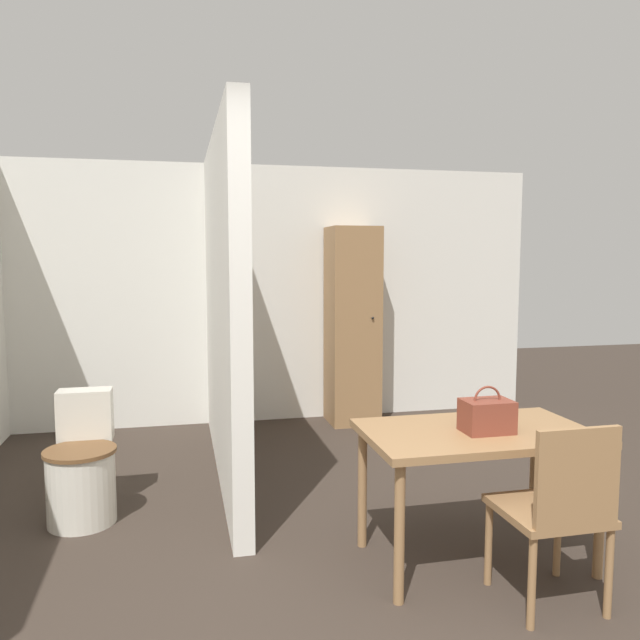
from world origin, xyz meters
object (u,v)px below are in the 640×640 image
(wooden_cabinet, at_px, (352,326))
(handbag, at_px, (487,416))
(wooden_chair, at_px, (558,507))
(toilet, at_px, (82,470))
(dining_table, at_px, (476,444))

(wooden_cabinet, bearing_deg, handbag, -92.01)
(handbag, height_order, wooden_cabinet, wooden_cabinet)
(handbag, distance_m, wooden_cabinet, 2.93)
(wooden_chair, height_order, handbag, handbag)
(handbag, bearing_deg, toilet, 153.18)
(toilet, distance_m, wooden_cabinet, 2.97)
(wooden_chair, xyz_separation_m, wooden_cabinet, (-0.02, 3.37, 0.46))
(dining_table, relative_size, handbag, 4.71)
(dining_table, relative_size, toilet, 1.54)
(toilet, bearing_deg, handbag, -26.82)
(dining_table, xyz_separation_m, wooden_chair, (0.15, -0.50, -0.15))
(dining_table, xyz_separation_m, handbag, (0.03, -0.05, 0.17))
(dining_table, xyz_separation_m, wooden_cabinet, (0.13, 2.87, 0.31))
(toilet, bearing_deg, dining_table, -25.95)
(toilet, bearing_deg, wooden_cabinet, 39.24)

